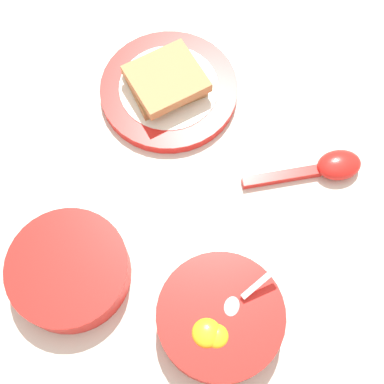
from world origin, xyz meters
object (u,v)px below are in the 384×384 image
object	(u,v)px
toast_plate	(169,90)
congee_bowl	(69,270)
egg_bowl	(220,318)
soup_spoon	(327,167)
toast_sandwich	(166,80)

from	to	relation	value
toast_plate	congee_bowl	world-z (taller)	congee_bowl
egg_bowl	soup_spoon	distance (m)	0.25
egg_bowl	congee_bowl	size ratio (longest dim) A/B	1.01
congee_bowl	soup_spoon	bearing A→B (deg)	-49.13
toast_plate	soup_spoon	size ratio (longest dim) A/B	1.26
toast_plate	toast_sandwich	xyz separation A→B (m)	(-0.00, 0.00, 0.03)
egg_bowl	toast_plate	world-z (taller)	egg_bowl
toast_sandwich	soup_spoon	bearing A→B (deg)	-101.96
egg_bowl	soup_spoon	bearing A→B (deg)	-18.93
egg_bowl	toast_plate	size ratio (longest dim) A/B	0.76
egg_bowl	toast_plate	xyz separation A→B (m)	(0.29, 0.16, -0.02)
toast_plate	congee_bowl	bearing A→B (deg)	173.86
egg_bowl	toast_sandwich	distance (m)	0.34
soup_spoon	congee_bowl	bearing A→B (deg)	130.87
soup_spoon	toast_sandwich	bearing A→B (deg)	78.04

